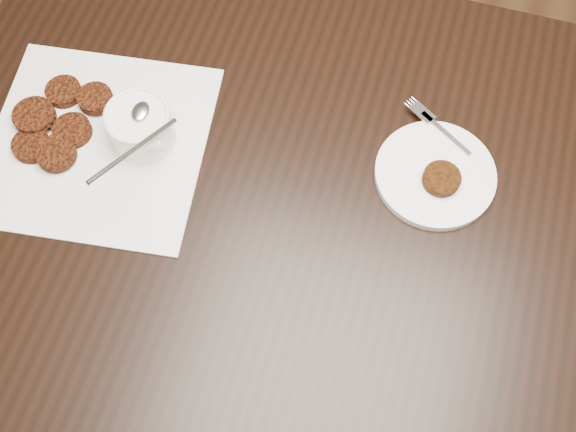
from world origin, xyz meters
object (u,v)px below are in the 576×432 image
object	(u,v)px
napkin	(98,143)
plate_with_patty	(436,172)
table	(370,319)
sauce_ramekin	(136,114)

from	to	relation	value
napkin	plate_with_patty	world-z (taller)	plate_with_patty
table	napkin	bearing A→B (deg)	175.41
table	napkin	xyz separation A→B (m)	(-0.49, 0.04, 0.38)
napkin	sauce_ramekin	bearing A→B (deg)	22.21
table	plate_with_patty	bearing A→B (deg)	78.44
sauce_ramekin	table	bearing A→B (deg)	-9.09
table	sauce_ramekin	xyz separation A→B (m)	(-0.42, 0.07, 0.45)
napkin	sauce_ramekin	xyz separation A→B (m)	(0.07, 0.03, 0.07)
sauce_ramekin	plate_with_patty	size ratio (longest dim) A/B	0.74
plate_with_patty	table	bearing A→B (deg)	-101.56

